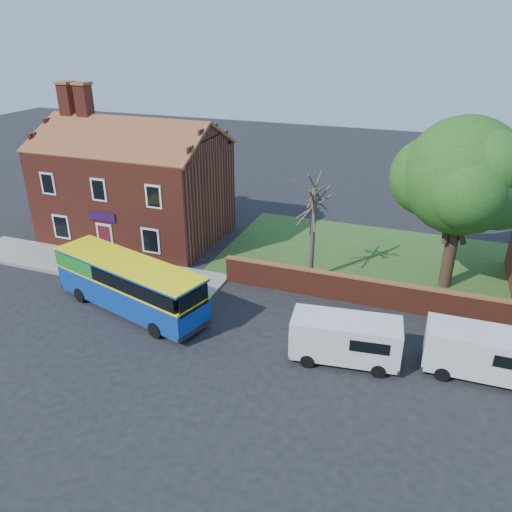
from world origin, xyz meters
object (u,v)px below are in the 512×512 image
at_px(large_tree, 464,179).
at_px(bus, 126,281).
at_px(van_near, 346,338).
at_px(van_far, 485,352).

bearing_deg(large_tree, bus, -151.28).
distance_m(van_near, van_far, 5.95).
bearing_deg(van_near, van_far, 2.54).
height_order(van_far, large_tree, large_tree).
xyz_separation_m(bus, van_near, (11.99, -0.56, -0.43)).
relative_size(van_near, van_far, 1.02).
relative_size(bus, van_near, 1.90).
height_order(bus, large_tree, large_tree).
distance_m(van_far, large_tree, 10.11).
relative_size(bus, large_tree, 0.98).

